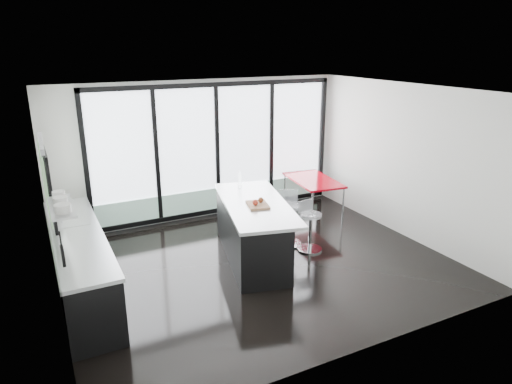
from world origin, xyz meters
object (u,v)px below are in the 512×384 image
island (251,230)px  bar_stool_far (288,225)px  bar_stool_near (310,232)px  red_table (313,196)px

island → bar_stool_far: (0.82, 0.15, -0.11)m
bar_stool_near → red_table: bearing=46.7°
bar_stool_far → red_table: bar_stool_far is taller
island → red_table: (2.08, 1.28, -0.12)m
island → bar_stool_near: island is taller
red_table → bar_stool_far: bearing=-138.3°
bar_stool_near → red_table: 1.82m
island → bar_stool_far: 0.84m
island → red_table: size_ratio=1.80×
bar_stool_far → red_table: (1.26, 1.12, -0.00)m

